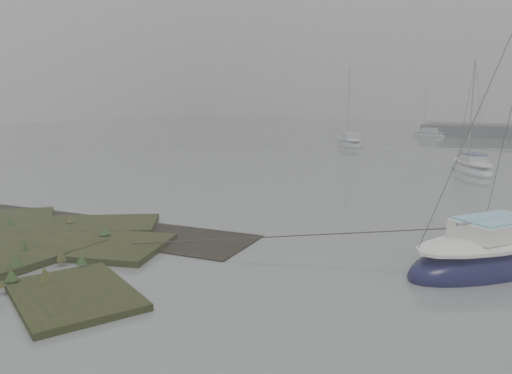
% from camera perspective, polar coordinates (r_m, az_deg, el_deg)
% --- Properties ---
extents(ground, '(160.00, 160.00, 0.00)m').
position_cam_1_polar(ground, '(39.52, 15.42, 2.91)').
color(ground, slate).
rests_on(ground, ground).
extents(sailboat_main, '(5.42, 6.56, 9.16)m').
position_cam_1_polar(sailboat_main, '(15.73, 26.07, -7.12)').
color(sailboat_main, '#121238').
rests_on(sailboat_main, ground).
extents(sailboat_white, '(4.07, 5.67, 7.70)m').
position_cam_1_polar(sailboat_white, '(34.97, 23.40, 1.96)').
color(sailboat_white, silver).
rests_on(sailboat_white, ground).
extents(sailboat_far_a, '(5.02, 6.12, 8.53)m').
position_cam_1_polar(sailboat_far_a, '(50.90, 10.63, 4.92)').
color(sailboat_far_a, '#AFB3B9').
rests_on(sailboat_far_a, ground).
extents(sailboat_far_c, '(5.08, 3.73, 6.91)m').
position_cam_1_polar(sailboat_far_c, '(66.55, 19.06, 5.66)').
color(sailboat_far_c, silver).
rests_on(sailboat_far_c, ground).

